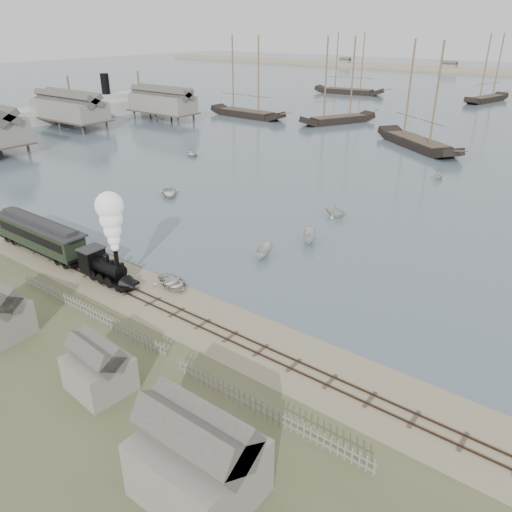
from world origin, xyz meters
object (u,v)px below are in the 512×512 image
Objects in this scene: passenger_coach at (40,235)px; locomotive at (110,246)px; beached_dinghy at (173,283)px; steamship at (106,94)px.

locomotive is at bearing 0.00° from passenger_coach.
passenger_coach is at bearing 115.02° from beached_dinghy.
steamship reaches higher than beached_dinghy.
steamship is (-67.67, 60.79, 3.22)m from passenger_coach.
locomotive is at bearing 137.90° from beached_dinghy.
beached_dinghy is at bearing 33.09° from locomotive.
steamship is at bearing 142.69° from locomotive.
steamship reaches higher than passenger_coach.
steamship is (-84.41, 57.78, 4.91)m from beached_dinghy.
beached_dinghy is at bearing 10.21° from passenger_coach.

